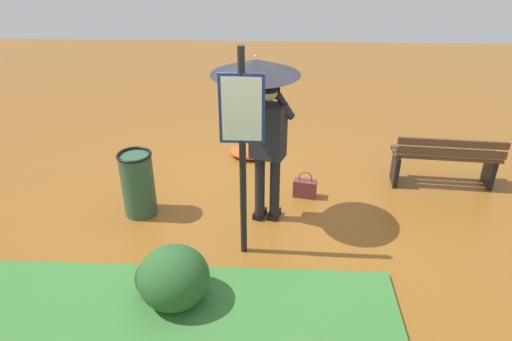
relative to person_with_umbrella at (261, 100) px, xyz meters
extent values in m
plane|color=brown|center=(0.17, -0.08, -1.55)|extent=(18.00, 18.00, 0.00)
cylinder|color=black|center=(-0.17, -0.01, -1.12)|extent=(0.12, 0.12, 0.86)
cylinder|color=black|center=(0.01, -0.01, -1.12)|extent=(0.12, 0.12, 0.86)
cube|color=black|center=(-0.17, -0.05, -1.51)|extent=(0.18, 0.24, 0.08)
cube|color=black|center=(0.01, -0.05, -1.51)|extent=(0.18, 0.24, 0.08)
cube|color=#232328|center=(-0.08, -0.01, -0.37)|extent=(0.44, 0.36, 0.64)
sphere|color=beige|center=(-0.08, -0.01, 0.09)|extent=(0.20, 0.20, 0.20)
ellipsoid|color=black|center=(-0.08, -0.01, 0.12)|extent=(0.20, 0.20, 0.15)
cylinder|color=#232328|center=(-0.29, -0.04, -0.16)|extent=(0.18, 0.13, 0.18)
cylinder|color=#232328|center=(-0.25, -0.05, -0.07)|extent=(0.24, 0.11, 0.33)
cube|color=black|center=(-0.17, -0.03, 0.07)|extent=(0.07, 0.04, 0.14)
cylinder|color=#232328|center=(0.08, -0.01, -0.13)|extent=(0.11, 0.10, 0.09)
cylinder|color=#232328|center=(0.07, 0.00, -0.04)|extent=(0.10, 0.09, 0.23)
cylinder|color=#A5A5AD|center=(0.06, 0.01, 0.27)|extent=(0.02, 0.02, 0.41)
cone|color=black|center=(0.06, 0.01, 0.37)|extent=(0.96, 0.96, 0.16)
sphere|color=#A5A5AD|center=(0.06, 0.01, 0.48)|extent=(0.02, 0.02, 0.02)
cylinder|color=black|center=(0.16, 0.64, -0.40)|extent=(0.07, 0.07, 2.30)
cube|color=navy|center=(0.16, 0.65, 0.15)|extent=(0.44, 0.04, 0.70)
cube|color=silver|center=(0.16, 0.67, 0.15)|extent=(0.38, 0.01, 0.64)
cube|color=brown|center=(-0.57, -0.55, -1.43)|extent=(0.32, 0.20, 0.24)
torus|color=brown|center=(-0.57, -0.55, -1.27)|extent=(0.18, 0.05, 0.18)
cube|color=black|center=(-3.11, -0.98, -1.33)|extent=(0.09, 0.36, 0.44)
cube|color=black|center=(-1.83, -0.98, -1.33)|extent=(0.09, 0.36, 0.44)
cube|color=#513823|center=(-2.47, -1.10, -1.09)|extent=(1.40, 0.21, 0.04)
cube|color=#513823|center=(-2.47, -0.98, -1.09)|extent=(1.40, 0.21, 0.04)
cube|color=#513823|center=(-2.47, -0.86, -1.09)|extent=(1.40, 0.21, 0.04)
cube|color=#513823|center=(-2.47, -0.81, -0.99)|extent=(1.40, 0.15, 0.10)
cube|color=#513823|center=(-2.47, -0.81, -0.85)|extent=(1.40, 0.15, 0.10)
cylinder|color=#2D5138|center=(1.50, -0.07, -1.15)|extent=(0.40, 0.40, 0.80)
torus|color=black|center=(1.50, -0.07, -0.74)|extent=(0.42, 0.42, 0.04)
ellipsoid|color=#285628|center=(0.77, 1.46, -1.24)|extent=(0.68, 0.68, 0.61)
ellipsoid|color=#1E421E|center=(0.97, 1.36, -1.35)|extent=(0.41, 0.41, 0.41)
ellipsoid|color=#B74C1E|center=(0.21, -1.71, -1.48)|extent=(0.64, 0.51, 0.14)
ellipsoid|color=#A86023|center=(-0.02, -2.79, -1.50)|extent=(0.46, 0.37, 0.10)
camera|label=1|loc=(-0.17, 4.86, 1.80)|focal=33.28mm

